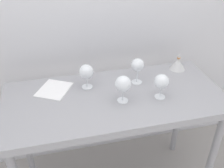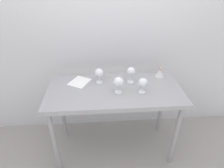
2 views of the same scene
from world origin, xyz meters
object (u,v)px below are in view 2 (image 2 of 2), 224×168
wine_glass_near_center (119,82)px  wine_glass_far_left (99,73)px  tasting_sheet_upper (80,82)px  wine_glass_far_right (131,72)px  decanter_funnel (160,73)px  wine_glass_near_right (143,83)px

wine_glass_near_center → wine_glass_far_left: bearing=132.4°
wine_glass_near_center → wine_glass_far_left: wine_glass_near_center is taller
wine_glass_near_center → tasting_sheet_upper: (-0.40, 0.23, -0.12)m
wine_glass_near_center → wine_glass_far_right: wine_glass_far_right is taller
wine_glass_far_right → wine_glass_far_left: bearing=176.6°
tasting_sheet_upper → decanter_funnel: 0.92m
wine_glass_near_right → wine_glass_far_right: 0.22m
wine_glass_near_right → tasting_sheet_upper: 0.70m
wine_glass_near_right → wine_glass_far_right: (-0.09, 0.20, 0.02)m
wine_glass_near_right → wine_glass_far_left: bearing=152.4°
tasting_sheet_upper → wine_glass_near_center: bearing=-0.0°
wine_glass_far_right → wine_glass_far_left: (-0.34, 0.02, -0.02)m
wine_glass_near_center → decanter_funnel: bearing=30.2°
wine_glass_far_left → wine_glass_near_right: bearing=-27.6°
wine_glass_far_left → wine_glass_near_center: bearing=-47.6°
wine_glass_near_right → wine_glass_far_left: (-0.43, 0.22, 0.00)m
tasting_sheet_upper → decanter_funnel: size_ratio=1.60×
wine_glass_far_left → decanter_funnel: bearing=7.3°
wine_glass_far_left → wine_glass_far_right: bearing=-3.4°
wine_glass_near_right → wine_glass_far_right: bearing=113.0°
wine_glass_near_center → wine_glass_far_left: 0.28m
wine_glass_far_right → tasting_sheet_upper: 0.57m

